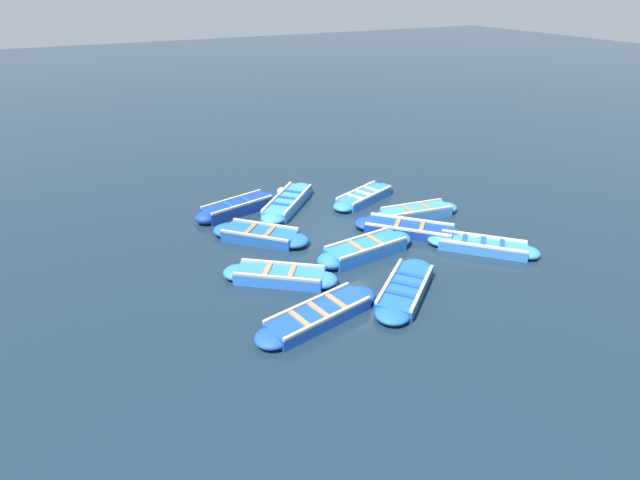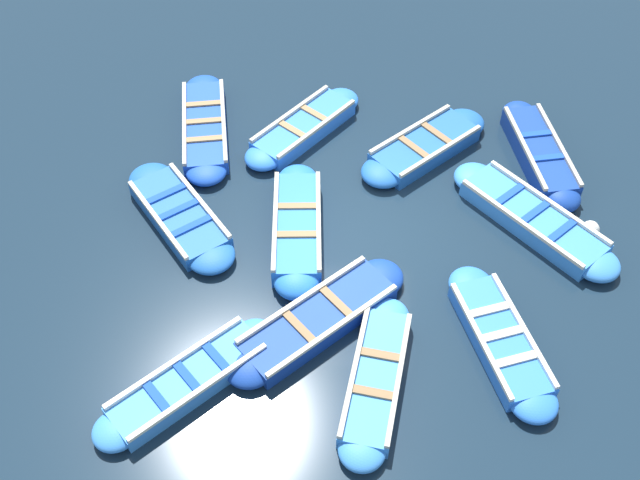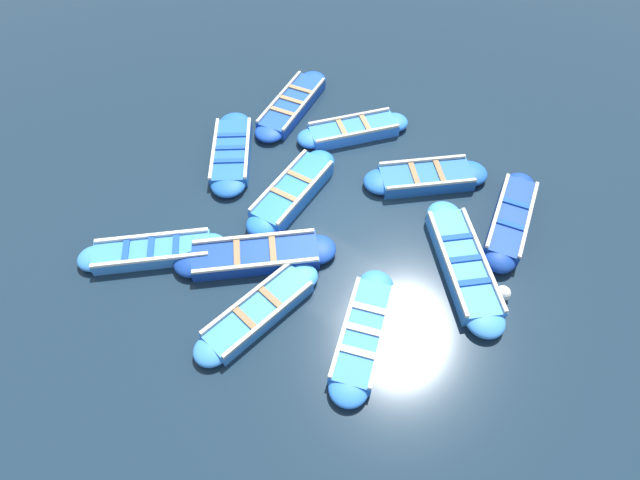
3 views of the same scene
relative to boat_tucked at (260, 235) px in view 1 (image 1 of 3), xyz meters
name	(u,v)px [view 1 (image 1 of 3)]	position (x,y,z in m)	size (l,w,h in m)	color
ground_plane	(348,241)	(-1.34, -2.45, -0.17)	(120.00, 120.00, 0.00)	#162838
boat_tucked	(260,235)	(0.00, 0.00, 0.00)	(2.91, 2.89, 0.40)	#1E59AD
boat_outer_left	(366,249)	(-2.38, -2.46, 0.03)	(1.10, 3.37, 0.46)	blue
boat_alongside	(288,202)	(2.00, -1.85, 0.00)	(3.22, 3.21, 0.40)	#3884E0
boat_near_quay	(405,289)	(-4.62, -2.29, -0.02)	(2.77, 3.10, 0.36)	#1E59AD
boat_mid_row	(319,315)	(-4.61, 0.27, -0.01)	(1.51, 3.63, 0.37)	#1947B7
boat_drifting	(482,246)	(-3.76, -5.80, -0.02)	(2.85, 2.85, 0.36)	#3884E0
boat_inner_gap	(409,229)	(-1.82, -4.47, -0.01)	(3.19, 3.14, 0.38)	navy
boat_end_of_row	(364,197)	(1.19, -4.61, -0.01)	(1.85, 3.22, 0.37)	blue
boat_centre	(238,208)	(2.31, -0.05, 0.03)	(1.46, 3.35, 0.46)	navy
boat_stern_in	(280,276)	(-2.53, 0.40, -0.01)	(2.53, 3.04, 0.39)	blue
boat_outer_right	(416,212)	(-0.82, -5.50, -0.01)	(1.14, 3.26, 0.37)	#3884E0
buoy_orange_near	(281,192)	(3.03, -2.04, 0.00)	(0.34, 0.34, 0.34)	silver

